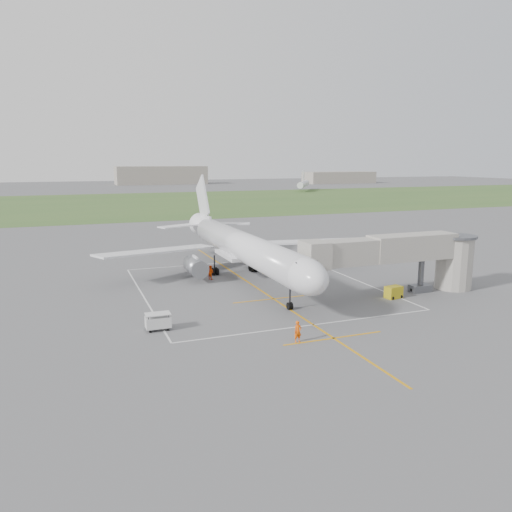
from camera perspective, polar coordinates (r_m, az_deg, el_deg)
name	(u,v)px	position (r m, az deg, el deg)	size (l,w,h in m)	color
ground	(245,280)	(67.27, -1.30, -2.75)	(700.00, 700.00, 0.00)	#4E4E50
grass_strip	(128,203)	(193.49, -14.43, 5.83)	(700.00, 120.00, 0.02)	#395A27
apron_markings	(260,290)	(61.99, 0.51, -3.93)	(28.20, 60.00, 0.01)	orange
airliner	(243,247)	(67.07, -1.53, 1.04)	(38.93, 46.75, 13.52)	silver
jet_bridge	(407,255)	(62.07, 16.84, 0.10)	(23.40, 5.00, 7.20)	gray
gpu_unit	(394,292)	(60.54, 15.45, -4.01)	(2.06, 1.59, 1.43)	#AF9C15
baggage_cart	(158,322)	(48.52, -11.14, -7.36)	(2.36, 1.44, 1.63)	silver
ramp_worker_nose	(298,332)	(44.70, 4.80, -8.60)	(0.71, 0.46, 1.94)	#F95807
ramp_worker_wing	(210,272)	(67.71, -5.23, -1.86)	(0.94, 0.73, 1.94)	#EF4207
distant_hangars	(74,178)	(327.01, -20.13, 8.35)	(345.00, 49.00, 12.00)	gray
distant_aircraft	(127,187)	(240.15, -14.58, 7.60)	(201.75, 35.33, 8.85)	silver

